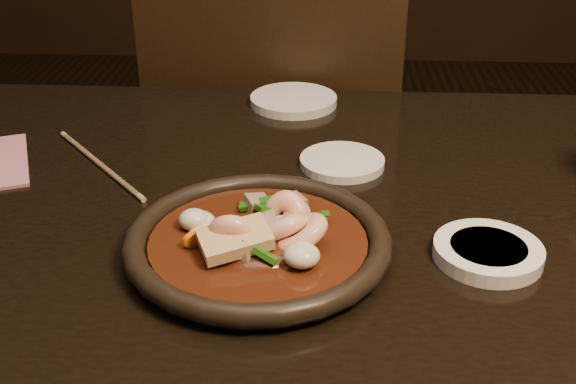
{
  "coord_description": "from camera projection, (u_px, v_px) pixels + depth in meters",
  "views": [
    {
      "loc": [
        -0.07,
        -0.67,
        1.15
      ],
      "look_at": [
        -0.1,
        -0.0,
        0.8
      ],
      "focal_mm": 45.0,
      "sensor_mm": 36.0,
      "label": 1
    }
  ],
  "objects": [
    {
      "name": "table",
      "position": [
        380.0,
        294.0,
        0.81
      ],
      "size": [
        1.6,
        0.9,
        0.75
      ],
      "color": "black",
      "rests_on": "floor"
    },
    {
      "name": "chair",
      "position": [
        283.0,
        160.0,
        1.43
      ],
      "size": [
        0.52,
        0.52,
        0.99
      ],
      "rotation": [
        0.0,
        0.0,
        3.02
      ],
      "color": "black",
      "rests_on": "floor"
    },
    {
      "name": "plate",
      "position": [
        258.0,
        243.0,
        0.73
      ],
      "size": [
        0.27,
        0.27,
        0.03
      ],
      "color": "black",
      "rests_on": "table"
    },
    {
      "name": "stirfry",
      "position": [
        259.0,
        236.0,
        0.73
      ],
      "size": [
        0.16,
        0.15,
        0.07
      ],
      "color": "#39170A",
      "rests_on": "plate"
    },
    {
      "name": "soy_dish",
      "position": [
        488.0,
        252.0,
        0.73
      ],
      "size": [
        0.11,
        0.11,
        0.02
      ],
      "primitive_type": "cylinder",
      "color": "silver",
      "rests_on": "table"
    },
    {
      "name": "saucer_left",
      "position": [
        294.0,
        100.0,
        1.11
      ],
      "size": [
        0.13,
        0.13,
        0.01
      ],
      "primitive_type": "cylinder",
      "color": "silver",
      "rests_on": "table"
    },
    {
      "name": "saucer_right",
      "position": [
        342.0,
        162.0,
        0.92
      ],
      "size": [
        0.11,
        0.11,
        0.01
      ],
      "primitive_type": "cylinder",
      "color": "silver",
      "rests_on": "table"
    },
    {
      "name": "chopsticks",
      "position": [
        100.0,
        164.0,
        0.92
      ],
      "size": [
        0.16,
        0.19,
        0.01
      ],
      "rotation": [
        0.0,
        0.0,
        0.71
      ],
      "color": "tan",
      "rests_on": "table"
    }
  ]
}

